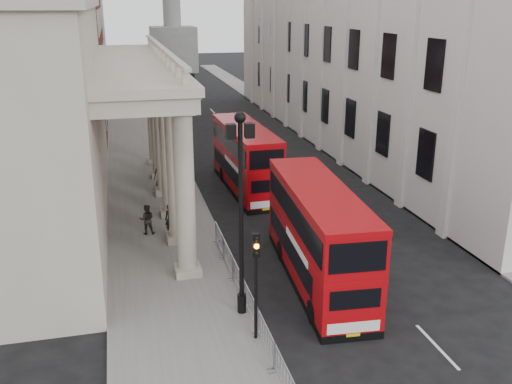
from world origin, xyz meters
name	(u,v)px	position (x,y,z in m)	size (l,w,h in m)	color
ground	(283,370)	(0.00, 0.00, 0.00)	(260.00, 260.00, 0.00)	black
sidewalk_west	(145,158)	(-3.00, 30.00, 0.06)	(6.00, 140.00, 0.12)	slate
sidewalk_east	(333,146)	(13.50, 30.00, 0.06)	(3.00, 140.00, 0.12)	slate
kerb	(181,155)	(-0.05, 30.00, 0.07)	(0.20, 140.00, 0.14)	slate
portico_building	(17,118)	(-10.50, 18.00, 6.00)	(9.00, 28.00, 12.00)	#A49A89
brick_building	(54,15)	(-10.50, 48.00, 11.00)	(9.00, 32.00, 22.00)	maroon
west_building_far	(73,17)	(-10.50, 80.00, 10.00)	(9.00, 30.00, 20.00)	#A49A89
lamp_post_south	(241,202)	(-0.60, 4.00, 4.91)	(1.05, 0.44, 8.32)	black
lamp_post_mid	(188,122)	(-0.60, 20.00, 4.91)	(1.05, 0.44, 8.32)	black
lamp_post_north	(165,87)	(-0.60, 36.00, 4.91)	(1.05, 0.44, 8.32)	black
traffic_light	(256,267)	(-0.50, 1.98, 3.11)	(0.28, 0.33, 4.30)	black
crowd_barriers	(258,322)	(-0.35, 2.23, 0.67)	(0.50, 18.75, 1.10)	gray
bus_near	(318,233)	(3.43, 6.17, 2.34)	(3.26, 10.55, 4.49)	#AA070D
bus_far	(246,157)	(3.25, 20.14, 2.28)	(2.72, 10.19, 4.37)	#A3070C
pedestrian_a	(170,219)	(-2.58, 13.12, 0.96)	(0.62, 0.40, 1.69)	black
pedestrian_b	(147,219)	(-3.84, 13.39, 0.96)	(0.82, 0.64, 1.69)	black
pedestrian_c	(161,174)	(-2.39, 21.64, 1.06)	(0.92, 0.60, 1.89)	black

